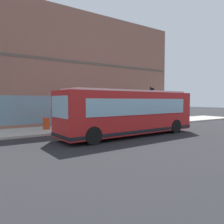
# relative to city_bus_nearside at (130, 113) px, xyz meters

# --- Properties ---
(ground) EXTENTS (120.00, 120.00, 0.00)m
(ground) POSITION_rel_city_bus_nearside_xyz_m (0.40, 0.31, -1.55)
(ground) COLOR #262628
(sidewalk_curb) EXTENTS (4.30, 40.00, 0.15)m
(sidewalk_curb) POSITION_rel_city_bus_nearside_xyz_m (5.15, 0.31, -1.48)
(sidewalk_curb) COLOR #B2ADA3
(sidewalk_curb) RESTS_ON ground
(building_corner) EXTENTS (9.77, 23.36, 10.89)m
(building_corner) POSITION_rel_city_bus_nearside_xyz_m (12.15, 0.31, 3.88)
(building_corner) COLOR #8C5B4C
(building_corner) RESTS_ON ground
(city_bus_nearside) EXTENTS (2.90, 10.12, 3.07)m
(city_bus_nearside) POSITION_rel_city_bus_nearside_xyz_m (0.00, 0.00, 0.00)
(city_bus_nearside) COLOR red
(city_bus_nearside) RESTS_ON ground
(traffic_light_near_corner) EXTENTS (0.32, 0.49, 3.53)m
(traffic_light_near_corner) POSITION_rel_city_bus_nearside_xyz_m (3.67, -5.62, 1.06)
(traffic_light_near_corner) COLOR black
(traffic_light_near_corner) RESTS_ON sidewalk_curb
(fire_hydrant) EXTENTS (0.35, 0.35, 0.74)m
(fire_hydrant) POSITION_rel_city_bus_nearside_xyz_m (5.81, -4.04, -1.04)
(fire_hydrant) COLOR gold
(fire_hydrant) RESTS_ON sidewalk_curb
(pedestrian_near_hydrant) EXTENTS (0.32, 0.32, 1.53)m
(pedestrian_near_hydrant) POSITION_rel_city_bus_nearside_xyz_m (5.22, -0.68, -0.53)
(pedestrian_near_hydrant) COLOR #3359A5
(pedestrian_near_hydrant) RESTS_ON sidewalk_curb
(pedestrian_by_light_pole) EXTENTS (0.32, 0.32, 1.66)m
(pedestrian_by_light_pole) POSITION_rel_city_bus_nearside_xyz_m (5.13, 2.12, -0.45)
(pedestrian_by_light_pole) COLOR #8C3F8C
(pedestrian_by_light_pole) RESTS_ON sidewalk_curb
(pedestrian_near_building_entrance) EXTENTS (0.32, 0.32, 1.58)m
(pedestrian_near_building_entrance) POSITION_rel_city_bus_nearside_xyz_m (6.40, -2.65, -0.51)
(pedestrian_near_building_entrance) COLOR silver
(pedestrian_near_building_entrance) RESTS_ON sidewalk_curb
(pedestrian_walking_along_curb) EXTENTS (0.32, 0.32, 1.54)m
(pedestrian_walking_along_curb) POSITION_rel_city_bus_nearside_xyz_m (4.69, -5.98, -0.53)
(pedestrian_walking_along_curb) COLOR #B23338
(pedestrian_walking_along_curb) RESTS_ON sidewalk_curb
(newspaper_vending_box) EXTENTS (0.44, 0.43, 0.90)m
(newspaper_vending_box) POSITION_rel_city_bus_nearside_xyz_m (5.24, 4.08, -0.95)
(newspaper_vending_box) COLOR #BF3F19
(newspaper_vending_box) RESTS_ON sidewalk_curb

